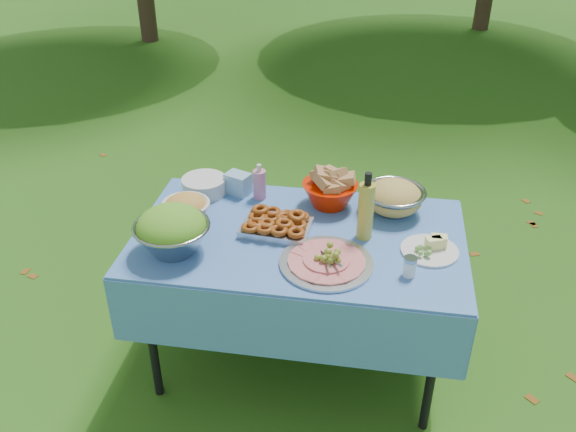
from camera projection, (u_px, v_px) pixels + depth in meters
The scene contains 14 objects.
ground at pixel (297, 360), 3.10m from camera, with size 80.00×80.00×0.00m, color #18370A.
picnic_table at pixel (298, 302), 2.91m from camera, with size 1.46×0.86×0.76m, color #84D0FF.
salad_bowl at pixel (172, 231), 2.55m from camera, with size 0.32×0.32×0.21m, color #93979C, non-canonical shape.
pasta_bowl_white at pixel (186, 207), 2.80m from camera, with size 0.22×0.22×0.12m, color silver, non-canonical shape.
plate_stack at pixel (204, 186), 3.01m from camera, with size 0.22×0.22×0.08m, color silver.
wipes_box at pixel (238, 183), 3.00m from camera, with size 0.12×0.08×0.11m, color #88B6D4.
sanitizer_bottle at pixel (260, 181), 2.95m from camera, with size 0.06×0.06×0.18m, color #CC779C.
bread_bowl at pixel (330, 189), 2.89m from camera, with size 0.27×0.27×0.18m, color red, non-canonical shape.
pasta_bowl_steel at pixel (394, 197), 2.84m from camera, with size 0.29×0.29×0.15m, color #93979C, non-canonical shape.
fried_tray at pixel (276, 224), 2.72m from camera, with size 0.30×0.21×0.07m, color #B7B7BC.
charcuterie_platter at pixel (327, 255), 2.50m from camera, with size 0.39×0.39×0.09m, color #B3B5BB.
oil_bottle at pixel (366, 206), 2.61m from camera, with size 0.07×0.07×0.32m, color gold.
cheese_plate at pixel (430, 245), 2.58m from camera, with size 0.25×0.25×0.07m, color silver.
shaker at pixel (410, 267), 2.43m from camera, with size 0.05×0.05×0.09m, color white.
Camera 1 is at (0.31, -2.24, 2.25)m, focal length 38.00 mm.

